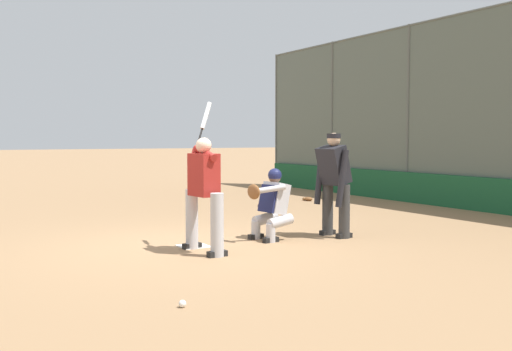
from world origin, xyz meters
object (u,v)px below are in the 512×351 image
Objects in this scene: batter_at_plate at (204,190)px; catcher_behind_plate at (271,203)px; umpire_home at (334,181)px; fielding_glove_on_dirt at (308,199)px; baseball_loose at (182,304)px.

batter_at_plate is 1.90× the size of catcher_behind_plate.
umpire_home is 6.06× the size of fielding_glove_on_dirt.
umpire_home is 4.69m from baseball_loose.
batter_at_plate is 7.38m from fielding_glove_on_dirt.
batter_at_plate is 29.48× the size of baseball_loose.
baseball_loose is (-7.48, 6.68, -0.01)m from fielding_glove_on_dirt.
fielding_glove_on_dirt is (5.04, -5.32, -0.84)m from batter_at_plate.
umpire_home reaches higher than baseball_loose.
batter_at_plate is 7.69× the size of fielding_glove_on_dirt.
batter_at_plate reaches higher than fielding_glove_on_dirt.
umpire_home is at bearing -90.36° from batter_at_plate.
catcher_behind_plate reaches higher than fielding_glove_on_dirt.
fielding_glove_on_dirt is at bearing -35.88° from umpire_home.
fielding_glove_on_dirt is at bearing -50.76° from batter_at_plate.
catcher_behind_plate is 4.04× the size of fielding_glove_on_dirt.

